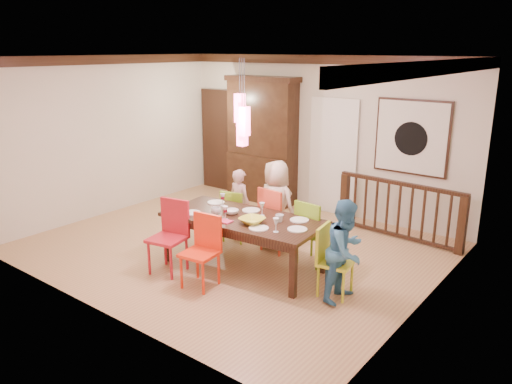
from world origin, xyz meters
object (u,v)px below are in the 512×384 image
Objects in this scene: chair_far_left at (236,211)px; person_far_mid at (276,205)px; dining_table at (243,222)px; person_end_right at (346,251)px; china_hutch at (262,140)px; balustrade at (399,209)px; chair_end_right at (336,257)px; person_far_left at (240,204)px.

chair_far_left is 0.74m from person_far_mid.
dining_table is 1.67× the size of person_far_mid.
dining_table is 1.81× the size of person_end_right.
china_hutch reaches higher than chair_far_left.
china_hutch is (-1.01, 2.03, 0.76)m from chair_far_left.
china_hutch reaches higher than person_far_mid.
balustrade is at bearing -154.58° from chair_far_left.
person_end_right is at bearing -79.57° from balustrade.
chair_end_right is at bearing 81.02° from person_end_right.
person_far_mid reaches higher than balustrade.
balustrade is at bearing -127.98° from person_far_mid.
chair_end_right is at bearing -82.88° from balustrade.
chair_far_left is at bearing -137.14° from balustrade.
dining_table is 0.94× the size of china_hutch.
person_far_mid reaches higher than person_end_right.
dining_table is at bearing -57.60° from china_hutch.
balustrade is at bearing -6.45° from china_hutch.
person_end_right reaches higher than person_far_left.
chair_far_left is at bearing 88.42° from person_far_left.
chair_far_left is at bearing 63.96° from chair_end_right.
person_far_left is at bearing 5.50° from person_far_mid.
chair_far_left is at bearing 130.54° from dining_table.
balustrade reaches higher than chair_end_right.
person_far_mid is (-0.04, 0.85, 0.03)m from dining_table.
china_hutch is 1.15× the size of balustrade.
person_far_mid is (1.72, -1.91, -0.55)m from china_hutch.
person_far_mid is (-1.50, 0.80, 0.18)m from chair_end_right.
chair_end_right is 1.71m from person_far_mid.
person_end_right reaches higher than balustrade.
chair_far_left is (-0.74, 0.73, -0.18)m from dining_table.
chair_far_left is 2.65m from balustrade.
dining_table is 2.74× the size of chair_far_left.
balustrade is (1.31, 2.42, -0.17)m from dining_table.
chair_end_right reaches higher than chair_far_left.
china_hutch reaches higher than dining_table.
person_far_left is 0.84× the size of person_far_mid.
person_far_left is (0.01, 0.08, 0.10)m from chair_far_left.
dining_table is 2.75m from balustrade.
person_far_mid is at bearing -127.17° from balustrade.
china_hutch reaches higher than chair_end_right.
dining_table is 2.59× the size of chair_end_right.
chair_end_right is at bearing 169.31° from person_far_left.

